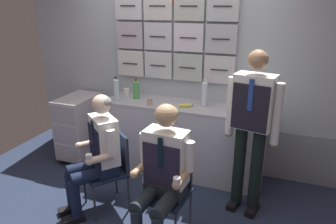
{
  "coord_description": "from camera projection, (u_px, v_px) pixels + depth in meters",
  "views": [
    {
      "loc": [
        1.25,
        -2.31,
        2.08
      ],
      "look_at": [
        0.22,
        0.45,
        1.03
      ],
      "focal_mm": 33.21,
      "sensor_mm": 36.0,
      "label": 1
    }
  ],
  "objects": [
    {
      "name": "ground",
      "position": [
        132.0,
        221.0,
        3.15
      ],
      "size": [
        4.8,
        4.8,
        0.04
      ],
      "primitive_type": "cube",
      "color": "#252E46"
    },
    {
      "name": "galley_bulkhead",
      "position": [
        176.0,
        81.0,
        3.98
      ],
      "size": [
        4.2,
        0.14,
        2.2
      ],
      "color": "#ACB6BF",
      "rests_on": "ground"
    },
    {
      "name": "galley_counter",
      "position": [
        184.0,
        139.0,
        3.89
      ],
      "size": [
        1.99,
        0.53,
        0.91
      ],
      "color": "#BCB9C5",
      "rests_on": "ground"
    },
    {
      "name": "service_trolley",
      "position": [
        80.0,
        126.0,
        4.27
      ],
      "size": [
        0.4,
        0.65,
        0.88
      ],
      "color": "black",
      "rests_on": "ground"
    },
    {
      "name": "folding_chair_left",
      "position": [
        113.0,
        162.0,
        3.23
      ],
      "size": [
        0.56,
        0.56,
        0.82
      ],
      "color": "#2D2D33",
      "rests_on": "ground"
    },
    {
      "name": "crew_member_left",
      "position": [
        97.0,
        150.0,
        3.1
      ],
      "size": [
        0.63,
        0.67,
        1.25
      ],
      "color": "black",
      "rests_on": "ground"
    },
    {
      "name": "folding_chair_right",
      "position": [
        170.0,
        181.0,
        2.89
      ],
      "size": [
        0.43,
        0.43,
        0.82
      ],
      "color": "#2D2D33",
      "rests_on": "ground"
    },
    {
      "name": "crew_member_right",
      "position": [
        162.0,
        170.0,
        2.69
      ],
      "size": [
        0.52,
        0.66,
        1.28
      ],
      "color": "black",
      "rests_on": "ground"
    },
    {
      "name": "crew_member_standing",
      "position": [
        252.0,
        120.0,
        2.99
      ],
      "size": [
        0.52,
        0.32,
        1.68
      ],
      "color": "black",
      "rests_on": "ground"
    },
    {
      "name": "water_bottle_short",
      "position": [
        136.0,
        89.0,
        3.93
      ],
      "size": [
        0.08,
        0.08,
        0.26
      ],
      "color": "#4DA257",
      "rests_on": "galley_counter"
    },
    {
      "name": "water_bottle_blue_cap",
      "position": [
        205.0,
        93.0,
        3.65
      ],
      "size": [
        0.07,
        0.07,
        0.32
      ],
      "color": "silver",
      "rests_on": "galley_counter"
    },
    {
      "name": "sparkling_bottle_green",
      "position": [
        116.0,
        89.0,
        3.84
      ],
      "size": [
        0.07,
        0.07,
        0.3
      ],
      "color": "silver",
      "rests_on": "galley_counter"
    },
    {
      "name": "espresso_cup_small",
      "position": [
        255.0,
        112.0,
        3.38
      ],
      "size": [
        0.06,
        0.06,
        0.06
      ],
      "color": "navy",
      "rests_on": "galley_counter"
    },
    {
      "name": "paper_cup_blue",
      "position": [
        126.0,
        91.0,
        4.13
      ],
      "size": [
        0.07,
        0.07,
        0.08
      ],
      "color": "white",
      "rests_on": "galley_counter"
    },
    {
      "name": "paper_cup_tan",
      "position": [
        150.0,
        102.0,
        3.68
      ],
      "size": [
        0.06,
        0.06,
        0.09
      ],
      "color": "tan",
      "rests_on": "galley_counter"
    },
    {
      "name": "coffee_cup_white",
      "position": [
        230.0,
        109.0,
        3.47
      ],
      "size": [
        0.07,
        0.07,
        0.06
      ],
      "color": "#D0B086",
      "rests_on": "galley_counter"
    },
    {
      "name": "snack_banana",
      "position": [
        185.0,
        105.0,
        3.64
      ],
      "size": [
        0.17,
        0.1,
        0.04
      ],
      "color": "yellow",
      "rests_on": "galley_counter"
    }
  ]
}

